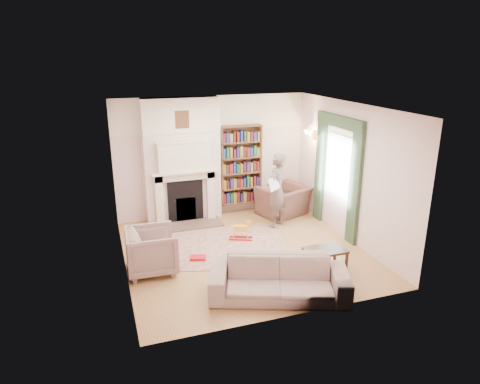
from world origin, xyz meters
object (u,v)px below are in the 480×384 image
object	(u,v)px
man_reading	(276,190)
sofa	(279,279)
coffee_table	(324,261)
paraffin_heater	(160,213)
armchair_reading	(283,201)
bookcase	(241,165)
armchair_left	(152,251)
rocking_horse	(241,230)

from	to	relation	value
man_reading	sofa	bearing A→B (deg)	28.74
coffee_table	man_reading	bearing A→B (deg)	89.86
coffee_table	paraffin_heater	bearing A→B (deg)	127.98
armchair_reading	coffee_table	xyz separation A→B (m)	(-0.48, -2.83, -0.12)
bookcase	sofa	xyz separation A→B (m)	(-0.66, -3.82, -0.86)
paraffin_heater	armchair_reading	bearing A→B (deg)	-6.08
paraffin_heater	bookcase	bearing A→B (deg)	6.33
armchair_left	coffee_table	size ratio (longest dim) A/B	1.24
coffee_table	paraffin_heater	xyz separation A→B (m)	(-2.40, 3.14, 0.05)
armchair_left	bookcase	bearing A→B (deg)	-44.72
man_reading	rocking_horse	xyz separation A→B (m)	(-0.98, -0.45, -0.63)
coffee_table	rocking_horse	bearing A→B (deg)	118.59
armchair_left	man_reading	size ratio (longest dim) A/B	0.52
armchair_reading	coffee_table	size ratio (longest dim) A/B	1.53
bookcase	armchair_left	xyz separation A→B (m)	(-2.44, -2.33, -0.78)
sofa	paraffin_heater	size ratio (longest dim) A/B	3.96
paraffin_heater	rocking_horse	world-z (taller)	paraffin_heater
armchair_left	sofa	world-z (taller)	armchair_left
armchair_reading	rocking_horse	bearing A→B (deg)	17.35
sofa	armchair_left	bearing A→B (deg)	160.56
armchair_reading	armchair_left	world-z (taller)	armchair_left
sofa	coffee_table	xyz separation A→B (m)	(1.08, 0.46, -0.09)
sofa	man_reading	world-z (taller)	man_reading
armchair_reading	sofa	bearing A→B (deg)	45.79
bookcase	paraffin_heater	xyz separation A→B (m)	(-1.98, -0.22, -0.90)
sofa	bookcase	bearing A→B (deg)	100.75
bookcase	rocking_horse	size ratio (longest dim) A/B	3.86
rocking_horse	coffee_table	bearing A→B (deg)	-38.28
bookcase	armchair_reading	world-z (taller)	bookcase
bookcase	sofa	world-z (taller)	bookcase
man_reading	paraffin_heater	xyz separation A→B (m)	(-2.43, 0.91, -0.57)
rocking_horse	armchair_reading	bearing A→B (deg)	60.00
armchair_left	coffee_table	xyz separation A→B (m)	(2.86, -1.03, -0.17)
sofa	rocking_horse	size ratio (longest dim) A/B	4.55
man_reading	rocking_horse	distance (m)	1.25
man_reading	paraffin_heater	distance (m)	2.65
sofa	rocking_horse	world-z (taller)	sofa
armchair_reading	paraffin_heater	world-z (taller)	armchair_reading
bookcase	coffee_table	size ratio (longest dim) A/B	2.64
man_reading	coffee_table	bearing A→B (deg)	50.34
man_reading	bookcase	bearing A→B (deg)	-107.37
armchair_left	man_reading	xyz separation A→B (m)	(2.89, 1.20, 0.45)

